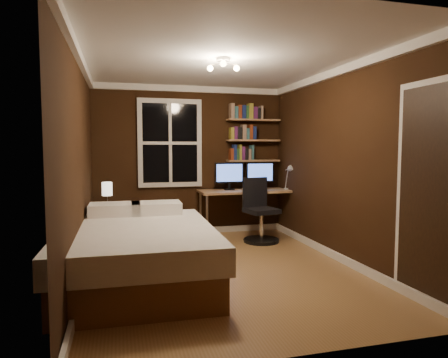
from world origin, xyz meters
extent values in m
plane|color=olive|center=(0.00, 0.00, 0.00)|extent=(4.20, 4.20, 0.00)
cube|color=black|center=(0.00, 2.10, 1.25)|extent=(3.20, 0.04, 2.50)
cube|color=black|center=(-1.60, 0.00, 1.25)|extent=(0.04, 4.20, 2.50)
cube|color=black|center=(1.60, 0.00, 1.25)|extent=(0.04, 4.20, 2.50)
cube|color=white|center=(0.00, 0.00, 2.50)|extent=(3.20, 4.20, 0.02)
cube|color=white|center=(-0.35, 2.06, 1.55)|extent=(1.06, 0.06, 1.46)
cube|color=#AB8052|center=(1.08, 1.98, 1.25)|extent=(0.92, 0.22, 0.03)
cube|color=#AB8052|center=(1.08, 1.98, 1.60)|extent=(0.92, 0.22, 0.03)
cube|color=#AB8052|center=(1.08, 1.98, 1.95)|extent=(0.92, 0.22, 0.03)
cube|color=brown|center=(-1.00, -0.21, 0.17)|extent=(1.58, 2.22, 0.35)
cube|color=white|center=(-1.00, -0.21, 0.48)|extent=(1.68, 2.29, 0.26)
cube|color=white|center=(-1.24, 0.65, 0.69)|extent=(0.64, 0.45, 0.15)
cube|color=white|center=(-0.72, 0.64, 0.69)|extent=(0.64, 0.45, 0.15)
cube|color=brown|center=(-1.36, 1.53, 0.27)|extent=(0.50, 0.50, 0.53)
cube|color=beige|center=(-0.49, 1.99, 0.30)|extent=(0.40, 0.14, 0.60)
cube|color=#AB8052|center=(0.90, 1.78, 0.74)|extent=(1.61, 0.60, 0.04)
cylinder|color=beige|center=(0.16, 1.52, 0.36)|extent=(0.04, 0.04, 0.72)
cylinder|color=beige|center=(1.65, 1.52, 0.36)|extent=(0.04, 0.04, 0.72)
cylinder|color=beige|center=(0.16, 2.04, 0.36)|extent=(0.04, 0.04, 0.72)
cylinder|color=beige|center=(1.65, 2.04, 0.36)|extent=(0.04, 0.04, 0.72)
cylinder|color=black|center=(0.96, 1.21, 0.03)|extent=(0.55, 0.55, 0.05)
cylinder|color=silver|center=(0.96, 1.21, 0.25)|extent=(0.06, 0.06, 0.41)
cube|color=black|center=(0.96, 1.21, 0.50)|extent=(0.53, 0.53, 0.07)
cube|color=black|center=(0.92, 1.40, 0.77)|extent=(0.43, 0.14, 0.47)
camera|label=1|loc=(-1.18, -4.60, 1.48)|focal=32.00mm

